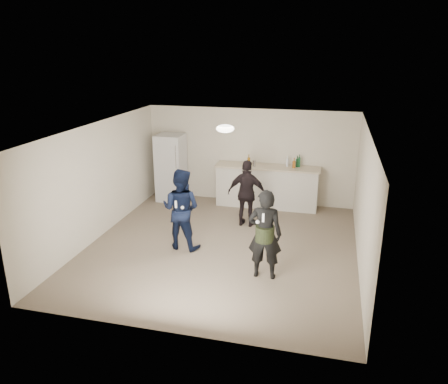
% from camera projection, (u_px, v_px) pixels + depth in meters
% --- Properties ---
extents(floor, '(6.00, 6.00, 0.00)m').
position_uv_depth(floor, '(222.00, 247.00, 9.18)').
color(floor, '#6B5B4C').
rests_on(floor, ground).
extents(ceiling, '(6.00, 6.00, 0.00)m').
position_uv_depth(ceiling, '(221.00, 129.00, 8.39)').
color(ceiling, silver).
rests_on(ceiling, wall_back).
extents(wall_back, '(6.00, 0.00, 6.00)m').
position_uv_depth(wall_back, '(250.00, 156.00, 11.55)').
color(wall_back, beige).
rests_on(wall_back, floor).
extents(wall_front, '(6.00, 0.00, 6.00)m').
position_uv_depth(wall_front, '(168.00, 256.00, 6.02)').
color(wall_front, beige).
rests_on(wall_front, floor).
extents(wall_left, '(0.00, 6.00, 6.00)m').
position_uv_depth(wall_left, '(98.00, 181.00, 9.42)').
color(wall_left, beige).
rests_on(wall_left, floor).
extents(wall_right, '(0.00, 6.00, 6.00)m').
position_uv_depth(wall_right, '(364.00, 201.00, 8.15)').
color(wall_right, beige).
rests_on(wall_right, floor).
extents(counter, '(2.60, 0.56, 1.05)m').
position_uv_depth(counter, '(267.00, 187.00, 11.35)').
color(counter, beige).
rests_on(counter, floor).
extents(counter_top, '(2.68, 0.64, 0.04)m').
position_uv_depth(counter_top, '(268.00, 167.00, 11.18)').
color(counter_top, '#C0B195').
rests_on(counter_top, counter).
extents(fridge, '(0.70, 0.70, 1.80)m').
position_uv_depth(fridge, '(171.00, 168.00, 11.77)').
color(fridge, silver).
rests_on(fridge, floor).
extents(fridge_handle, '(0.02, 0.02, 0.60)m').
position_uv_depth(fridge_handle, '(176.00, 157.00, 11.23)').
color(fridge_handle, white).
rests_on(fridge_handle, fridge).
extents(ceiling_dome, '(0.36, 0.36, 0.16)m').
position_uv_depth(ceiling_dome, '(225.00, 129.00, 8.68)').
color(ceiling_dome, white).
rests_on(ceiling_dome, ceiling).
extents(shaker, '(0.08, 0.08, 0.17)m').
position_uv_depth(shaker, '(254.00, 163.00, 11.11)').
color(shaker, '#AFAFB4').
rests_on(shaker, counter_top).
extents(man, '(0.89, 0.72, 1.69)m').
position_uv_depth(man, '(181.00, 209.00, 8.92)').
color(man, '#0F1B3F').
rests_on(man, floor).
extents(woman, '(0.62, 0.42, 1.67)m').
position_uv_depth(woman, '(265.00, 234.00, 7.74)').
color(woman, black).
rests_on(woman, floor).
extents(camo_shorts, '(0.34, 0.34, 0.28)m').
position_uv_depth(camo_shorts, '(265.00, 234.00, 7.74)').
color(camo_shorts, '#273518').
rests_on(camo_shorts, woman).
extents(spectator, '(0.94, 0.44, 1.57)m').
position_uv_depth(spectator, '(247.00, 194.00, 10.05)').
color(spectator, black).
rests_on(spectator, floor).
extents(remote_man, '(0.04, 0.04, 0.15)m').
position_uv_depth(remote_man, '(176.00, 204.00, 8.59)').
color(remote_man, white).
rests_on(remote_man, man).
extents(nunchuk_man, '(0.07, 0.07, 0.07)m').
position_uv_depth(nunchuk_man, '(182.00, 208.00, 8.62)').
color(nunchuk_man, white).
rests_on(nunchuk_man, man).
extents(remote_woman, '(0.04, 0.04, 0.15)m').
position_uv_depth(remote_woman, '(263.00, 218.00, 7.38)').
color(remote_woman, white).
rests_on(remote_woman, woman).
extents(nunchuk_woman, '(0.07, 0.07, 0.07)m').
position_uv_depth(nunchuk_woman, '(258.00, 222.00, 7.46)').
color(nunchuk_woman, silver).
rests_on(nunchuk_woman, woman).
extents(bottle_cluster, '(1.31, 0.36, 0.25)m').
position_uv_depth(bottle_cluster, '(283.00, 163.00, 11.06)').
color(bottle_cluster, white).
rests_on(bottle_cluster, counter_top).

